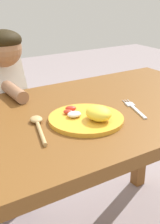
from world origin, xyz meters
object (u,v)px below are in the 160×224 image
at_px(fork, 134,108).
at_px(person, 5,125).
at_px(spoon, 38,124).
at_px(plate, 88,117).

height_order(fork, person, person).
bearing_deg(spoon, plate, -91.66).
bearing_deg(fork, spoon, 100.78).
distance_m(fork, spoon, 0.38).
bearing_deg(person, spoon, 85.34).
xyz_separation_m(plate, person, (-0.13, 0.55, -0.22)).
distance_m(plate, spoon, 0.18).
xyz_separation_m(spoon, person, (0.04, 0.50, -0.21)).
xyz_separation_m(fork, person, (-0.34, 0.55, -0.20)).
bearing_deg(spoon, fork, -80.87).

